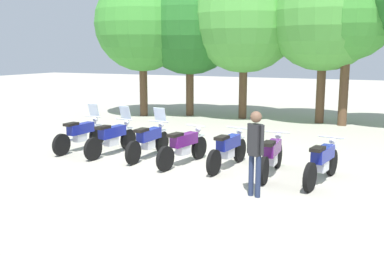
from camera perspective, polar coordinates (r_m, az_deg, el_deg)
name	(u,v)px	position (r m, az deg, el deg)	size (l,w,h in m)	color
ground_plane	(184,164)	(11.80, -1.01, -4.69)	(80.00, 80.00, 0.00)	#ADA899
motorcycle_0	(81,133)	(13.76, -14.20, -0.69)	(0.62, 2.19, 1.37)	black
motorcycle_1	(112,137)	(12.99, -10.28, -1.16)	(0.63, 2.19, 1.37)	black
motorcycle_2	(149,140)	(12.41, -5.58, -1.56)	(0.62, 2.19, 1.37)	black
motorcycle_3	(184,146)	(11.65, -1.09, -2.34)	(0.71, 2.18, 0.99)	black
motorcycle_4	(228,149)	(11.33, 4.69, -2.71)	(0.62, 2.19, 0.99)	black
motorcycle_5	(272,155)	(10.81, 10.28, -3.46)	(0.62, 2.19, 0.99)	black
motorcycle_6	(322,161)	(10.47, 16.50, -4.15)	(0.71, 2.18, 0.99)	black
person_0	(255,147)	(9.06, 8.20, -2.39)	(0.40, 0.30, 1.78)	#232D4C
tree_0	(142,24)	(20.64, -6.45, 13.26)	(4.33, 4.33, 6.39)	brown
tree_1	(190,24)	(20.60, -0.29, 13.36)	(4.65, 4.65, 6.56)	brown
tree_2	(244,16)	(19.84, 6.80, 14.22)	(4.94, 4.94, 6.98)	brown
tree_3	(325,13)	(19.19, 16.78, 14.12)	(4.74, 4.74, 6.91)	brown
tree_4	(348,13)	(18.77, 19.57, 13.81)	(3.73, 3.73, 6.33)	brown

